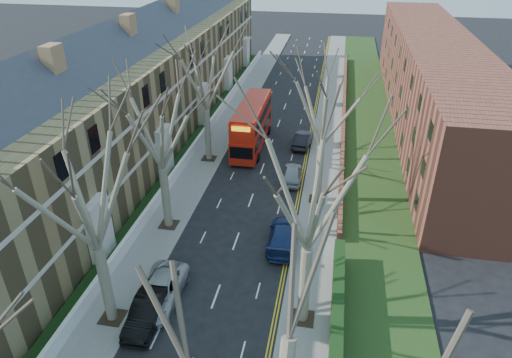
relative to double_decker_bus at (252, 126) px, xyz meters
The scene contains 17 objects.
pavement_left 8.31m from the double_decker_bus, 120.08° to the left, with size 3.00×102.00×0.12m, color slate.
pavement_right 10.81m from the double_decker_bus, 40.89° to the left, with size 3.00×102.00×0.12m, color slate.
terrace_left 12.14m from the double_decker_bus, behind, with size 9.70×78.00×13.60m.
flats_right 22.47m from the double_decker_bus, 29.31° to the left, with size 13.97×54.00×10.00m.
front_wall_left 6.00m from the double_decker_bus, 169.19° to the right, with size 0.30×78.00×1.00m.
grass_verge_right 14.44m from the double_decker_bus, 28.98° to the left, with size 6.00×102.00×0.06m.
tree_left_mid 27.32m from the double_decker_bus, 98.09° to the right, with size 10.50×10.50×14.71m.
tree_left_far 17.90m from the double_decker_bus, 102.98° to the right, with size 10.15×10.15×14.22m.
tree_left_dist 9.11m from the double_decker_bus, 132.26° to the right, with size 10.50×10.50×14.71m.
tree_right_mid 26.30m from the double_decker_bus, 72.28° to the right, with size 10.50×10.50×14.71m.
tree_right_far 14.45m from the double_decker_bus, 52.65° to the right, with size 10.15×10.15×14.22m.
double_decker_bus is the anchor object (origin of this frame).
car_left_mid 25.85m from the double_decker_bus, 93.34° to the right, with size 1.66×4.77×1.57m, color black.
car_left_far 24.12m from the double_decker_bus, 93.28° to the right, with size 2.53×5.49×1.53m, color #A0A0A5.
car_right_near 17.74m from the double_decker_bus, 71.60° to the right, with size 2.22×5.46×1.59m, color navy.
car_right_mid 8.76m from the double_decker_bus, 53.49° to the right, with size 1.77×4.40×1.50m, color #919399.
car_right_far 5.73m from the double_decker_bus, 10.15° to the left, with size 1.63×4.67×1.54m, color black.
Camera 1 is at (6.51, -12.26, 21.03)m, focal length 32.00 mm.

